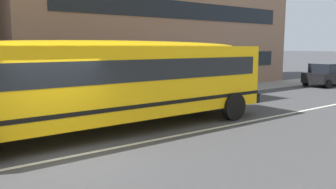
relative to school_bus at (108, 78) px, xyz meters
name	(u,v)px	position (x,y,z in m)	size (l,w,h in m)	color
ground_plane	(66,157)	(-2.12, -1.80, -1.80)	(400.00, 400.00, 0.00)	#424244
sidewalk_far	(8,113)	(-2.12, 5.43, -1.79)	(120.00, 3.00, 0.01)	gray
lane_centreline	(66,157)	(-2.12, -1.80, -1.80)	(110.00, 0.16, 0.01)	silver
school_bus	(108,78)	(0.00, 0.00, 0.00)	(13.58, 3.21, 3.03)	yellow
parked_car_black_under_tree	(327,74)	(18.58, 2.59, -0.96)	(3.93, 1.94, 1.64)	black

